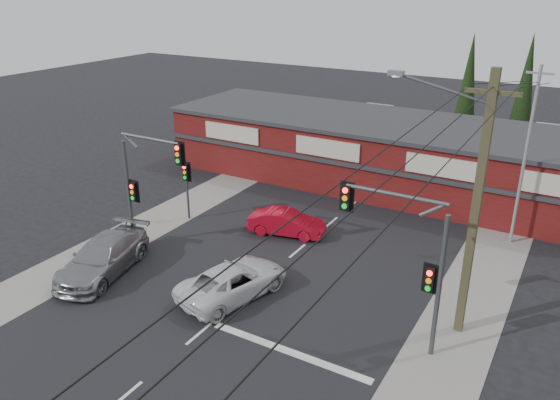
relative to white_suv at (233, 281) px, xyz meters
The scene contains 18 objects.
ground 1.05m from the white_suv, 55.99° to the right, with size 120.00×120.00×0.00m, color black.
road_strip 4.43m from the white_suv, 84.30° to the left, with size 14.00×70.00×0.01m, color black.
verge_left 9.19m from the white_suv, 151.63° to the left, with size 3.00×70.00×0.02m, color gray.
verge_right 9.96m from the white_suv, 25.99° to the left, with size 3.00×70.00×0.02m, color gray.
stop_line 4.53m from the white_suv, 28.59° to the right, with size 6.50×0.35×0.01m, color silver.
white_suv is the anchor object (origin of this frame).
silver_suv 6.41m from the white_suv, 167.29° to the right, with size 2.25×5.54×1.61m, color gray.
red_sedan 6.45m from the white_suv, 98.91° to the left, with size 1.40×4.02×1.33m, color #B70B1E.
lane_dashes 3.09m from the white_suv, 81.69° to the left, with size 0.12×44.84×0.01m.
shop_building 16.41m from the white_suv, 91.96° to the left, with size 27.30×8.40×4.22m.
conifer_near 24.16m from the white_suv, 80.44° to the left, with size 1.80×1.80×9.25m.
conifer_far 26.85m from the white_suv, 73.66° to the left, with size 1.80×1.80×9.25m.
traffic_mast_left 6.94m from the white_suv, 167.22° to the left, with size 3.77×0.27×5.97m.
traffic_mast_right 7.99m from the white_suv, ahead, with size 3.96×0.27×5.97m.
pedestal_signal 8.80m from the white_suv, 141.60° to the left, with size 0.55×0.27×3.38m.
utility_pole 10.24m from the white_suv, 14.91° to the left, with size 4.38×0.59×10.00m.
steel_pole 15.29m from the white_suv, 50.28° to the left, with size 1.20×0.16×9.00m.
power_lines 12.59m from the white_suv, 19.26° to the right, with size 2.01×29.00×1.22m.
Camera 1 is at (11.42, -15.74, 12.66)m, focal length 35.00 mm.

